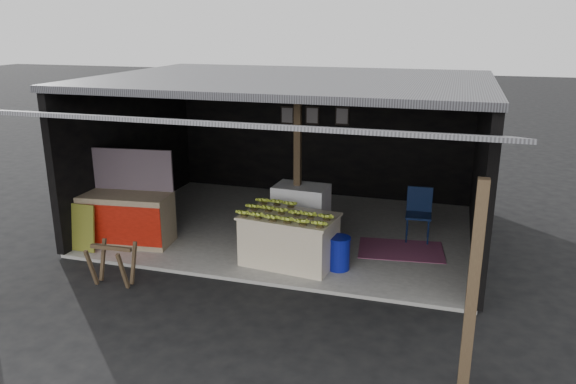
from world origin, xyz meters
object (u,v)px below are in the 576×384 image
(neighbor_stall, at_px, (126,216))
(plastic_chair, at_px, (419,209))
(banana_table, at_px, (289,239))
(white_crate, at_px, (301,214))
(sawhorse, at_px, (112,261))
(water_barrel, at_px, (339,254))

(neighbor_stall, distance_m, plastic_chair, 5.43)
(banana_table, relative_size, plastic_chair, 1.68)
(white_crate, xyz_separation_m, neighbor_stall, (-3.07, -0.99, -0.03))
(sawhorse, bearing_deg, water_barrel, 21.64)
(banana_table, height_order, plastic_chair, plastic_chair)
(banana_table, relative_size, white_crate, 1.55)
(white_crate, relative_size, sawhorse, 1.55)
(water_barrel, bearing_deg, neighbor_stall, 179.56)
(sawhorse, distance_m, plastic_chair, 5.53)
(neighbor_stall, height_order, sawhorse, neighbor_stall)
(banana_table, distance_m, sawhorse, 2.86)
(neighbor_stall, xyz_separation_m, plastic_chair, (5.14, 1.76, 0.07))
(white_crate, relative_size, neighbor_stall, 0.62)
(white_crate, distance_m, neighbor_stall, 3.22)
(banana_table, distance_m, white_crate, 1.04)
(banana_table, xyz_separation_m, white_crate, (-0.08, 1.03, 0.11))
(banana_table, bearing_deg, plastic_chair, 48.63)
(banana_table, height_order, sawhorse, banana_table)
(sawhorse, bearing_deg, plastic_chair, 33.73)
(sawhorse, height_order, plastic_chair, plastic_chair)
(plastic_chair, bearing_deg, water_barrel, -125.56)
(plastic_chair, bearing_deg, sawhorse, -146.52)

